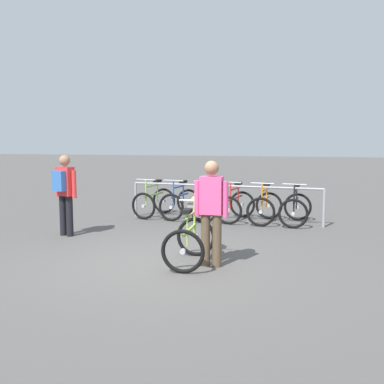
# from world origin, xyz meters

# --- Properties ---
(ground_plane) EXTENTS (80.00, 80.00, 0.00)m
(ground_plane) POSITION_xyz_m (0.00, 0.00, 0.00)
(ground_plane) COLOR #514F4C
(bike_rack_rail) EXTENTS (4.59, 0.49, 0.88)m
(bike_rack_rail) POSITION_xyz_m (0.44, 3.78, 0.70)
(bike_rack_rail) COLOR #99999E
(bike_rack_rail) RESTS_ON ground
(racked_bike_lime) EXTENTS (0.88, 1.20, 0.97)m
(racked_bike_lime) POSITION_xyz_m (-1.39, 4.13, 0.37)
(racked_bike_lime) COLOR black
(racked_bike_lime) RESTS_ON ground
(racked_bike_blue) EXTENTS (0.86, 1.21, 0.97)m
(racked_bike_blue) POSITION_xyz_m (-0.69, 4.07, 0.37)
(racked_bike_blue) COLOR black
(racked_bike_blue) RESTS_ON ground
(racked_bike_teal) EXTENTS (0.68, 1.13, 0.98)m
(racked_bike_teal) POSITION_xyz_m (0.00, 4.00, 0.37)
(racked_bike_teal) COLOR black
(racked_bike_teal) RESTS_ON ground
(racked_bike_red) EXTENTS (0.87, 1.21, 0.97)m
(racked_bike_red) POSITION_xyz_m (0.70, 3.93, 0.37)
(racked_bike_red) COLOR black
(racked_bike_red) RESTS_ON ground
(racked_bike_orange) EXTENTS (0.79, 1.18, 0.98)m
(racked_bike_orange) POSITION_xyz_m (1.40, 3.87, 0.37)
(racked_bike_orange) COLOR black
(racked_bike_orange) RESTS_ON ground
(racked_bike_black) EXTENTS (0.77, 1.15, 0.97)m
(racked_bike_black) POSITION_xyz_m (2.09, 3.80, 0.37)
(racked_bike_black) COLOR black
(racked_bike_black) RESTS_ON ground
(featured_bicycle) EXTENTS (0.68, 1.21, 1.09)m
(featured_bicycle) POSITION_xyz_m (0.46, 0.17, 0.49)
(featured_bicycle) COLOR black
(featured_bicycle) RESTS_ON ground
(person_with_featured_bike) EXTENTS (0.53, 0.22, 1.64)m
(person_with_featured_bike) POSITION_xyz_m (0.81, 0.00, 0.91)
(person_with_featured_bike) COLOR brown
(person_with_featured_bike) RESTS_ON ground
(pedestrian_with_backpack) EXTENTS (0.51, 0.41, 1.64)m
(pedestrian_with_backpack) POSITION_xyz_m (-2.45, 1.53, 0.94)
(pedestrian_with_backpack) COLOR black
(pedestrian_with_backpack) RESTS_ON ground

